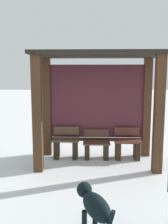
{
  "coord_description": "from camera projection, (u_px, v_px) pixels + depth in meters",
  "views": [
    {
      "loc": [
        -0.12,
        -5.71,
        2.07
      ],
      "look_at": [
        -0.28,
        -0.61,
        1.31
      ],
      "focal_mm": 39.73,
      "sensor_mm": 36.0,
      "label": 1
    }
  ],
  "objects": [
    {
      "name": "bus_shelter",
      "position": [
        97.0,
        91.0,
        5.89
      ],
      "size": [
        2.9,
        1.5,
        2.57
      ],
      "color": "#422918",
      "rests_on": "ground"
    },
    {
      "name": "bench_left_inside",
      "position": [
        66.0,
        145.0,
        6.22
      ],
      "size": [
        0.67,
        0.38,
        0.77
      ],
      "color": "brown",
      "rests_on": "ground"
    },
    {
      "name": "dog",
      "position": [
        94.0,
        206.0,
        3.08
      ],
      "size": [
        0.51,
        0.84,
        0.64
      ],
      "color": "black",
      "rests_on": "ground"
    },
    {
      "name": "bench_right_inside",
      "position": [
        127.0,
        146.0,
        6.17
      ],
      "size": [
        0.67,
        0.41,
        0.76
      ],
      "color": "#572D24",
      "rests_on": "ground"
    },
    {
      "name": "bench_center_inside",
      "position": [
        96.0,
        147.0,
        6.2
      ],
      "size": [
        0.67,
        0.41,
        0.71
      ],
      "color": "#533328",
      "rests_on": "ground"
    },
    {
      "name": "ground_plane",
      "position": [
        97.0,
        162.0,
        5.95
      ],
      "size": [
        60.0,
        60.0,
        0.0
      ],
      "primitive_type": "plane",
      "color": "white"
    }
  ]
}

